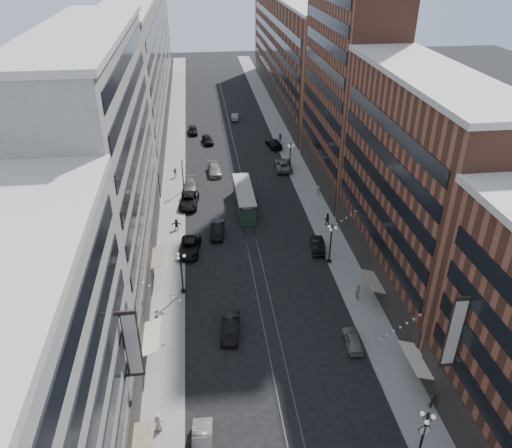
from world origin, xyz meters
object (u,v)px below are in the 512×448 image
car_2 (189,247)px  lamppost_se_mid (290,157)px  pedestrian_2 (158,323)px  car_12 (274,143)px  pedestrian_8 (318,191)px  pedestrian_5 (176,224)px  car_5 (230,327)px  lamppost_se_far (331,242)px  pedestrian_9 (280,138)px  car_10 (317,245)px  car_extra_1 (217,230)px  car_1 (202,444)px  pedestrian_4 (358,291)px  car_8 (191,185)px  pedestrian_3 (432,401)px  streetcar (244,199)px  car_extra_0 (214,170)px  car_13 (208,139)px  lamppost_se_near (423,435)px  car_4 (353,340)px  car_9 (193,130)px  pedestrian_7 (327,219)px  pedestrian_6 (175,172)px  lamppost_sw_mid (183,174)px  pedestrian_1 (158,422)px  car_11 (283,165)px  car_7 (189,201)px  car_14 (235,117)px

car_2 → lamppost_se_mid: bearing=60.6°
car_2 → pedestrian_2: pedestrian_2 is taller
car_12 → pedestrian_8: (3.61, -22.56, 0.27)m
pedestrian_5 → car_5: bearing=-68.9°
car_2 → car_5: car_5 is taller
car_12 → lamppost_se_far: bearing=83.2°
car_5 → pedestrian_9: size_ratio=2.90×
car_10 → car_extra_1: bearing=-15.3°
car_1 → pedestrian_4: (18.13, 17.35, 0.35)m
pedestrian_5 → car_8: bearing=87.2°
pedestrian_2 → pedestrian_3: pedestrian_3 is taller
streetcar → pedestrian_8: (12.01, 2.13, -0.38)m
pedestrian_9 → car_extra_0: pedestrian_9 is taller
car_13 → lamppost_se_near: bearing=-87.3°
car_4 → car_13: 60.75m
pedestrian_8 → car_9: bearing=-78.3°
car_4 → pedestrian_7: pedestrian_7 is taller
car_extra_1 → lamppost_se_mid: bearing=61.0°
lamppost_se_far → car_5: (-13.47, -11.51, -2.28)m
car_extra_0 → car_4: bearing=-77.9°
pedestrian_6 → pedestrian_9: bearing=-140.4°
lamppost_se_mid → car_10: size_ratio=1.16×
lamppost_sw_mid → car_1: lamppost_sw_mid is taller
pedestrian_3 → car_extra_1: size_ratio=0.31×
pedestrian_8 → pedestrian_9: pedestrian_8 is taller
streetcar → pedestrian_8: streetcar is taller
pedestrian_5 → pedestrian_9: size_ratio=0.92×
car_4 → car_10: size_ratio=0.85×
lamppost_sw_mid → lamppost_se_near: same height
lamppost_se_near → pedestrian_5: size_ratio=3.48×
pedestrian_1 → pedestrian_9: size_ratio=0.98×
car_5 → pedestrian_4: size_ratio=2.57×
lamppost_se_far → car_9: bearing=108.1°
car_11 → car_extra_1: (-12.90, -21.33, -0.02)m
car_8 → car_11: bearing=23.6°
lamppost_sw_mid → car_13: size_ratio=1.21×
lamppost_se_near → pedestrian_9: (0.83, 71.20, -2.21)m
car_7 → pedestrian_8: (20.41, 0.41, 0.27)m
pedestrian_1 → pedestrian_3: bearing=-173.8°
pedestrian_3 → pedestrian_7: (-1.24, 32.49, 0.15)m
pedestrian_6 → car_extra_1: size_ratio=0.35×
car_8 → car_9: (0.68, 27.07, 0.02)m
streetcar → car_12: (8.40, 24.69, -0.66)m
pedestrian_7 → streetcar: bearing=-25.5°
lamppost_se_far → lamppost_se_mid: same height
car_14 → car_extra_0: bearing=81.1°
pedestrian_4 → pedestrian_8: size_ratio=1.02×
pedestrian_3 → pedestrian_6: size_ratio=0.89×
lamppost_se_near → lamppost_se_far: size_ratio=1.00×
pedestrian_5 → pedestrian_4: bearing=-35.1°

